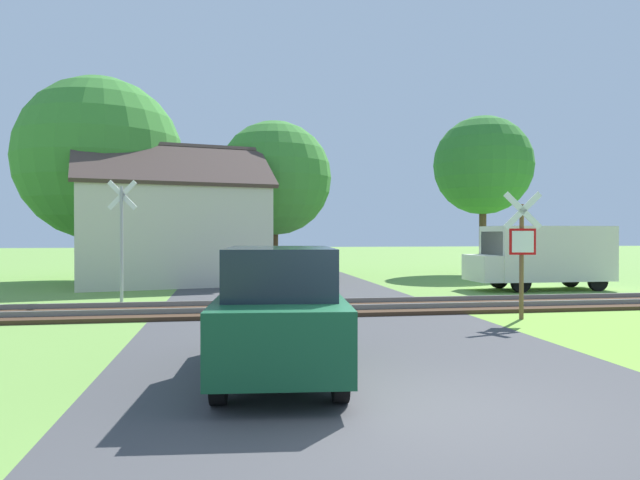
{
  "coord_description": "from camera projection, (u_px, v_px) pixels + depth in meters",
  "views": [
    {
      "loc": [
        -2.0,
        -6.01,
        1.96
      ],
      "look_at": [
        0.5,
        9.41,
        1.8
      ],
      "focal_mm": 32.0,
      "sensor_mm": 36.0,
      "label": 1
    }
  ],
  "objects": [
    {
      "name": "mail_truck",
      "position": [
        543.0,
        255.0,
        20.05
      ],
      "size": [
        4.92,
        1.95,
        2.24
      ],
      "rotation": [
        0.0,
        0.0,
        1.58
      ],
      "color": "silver",
      "rests_on": "ground"
    },
    {
      "name": "tree_center",
      "position": [
        275.0,
        178.0,
        25.92
      ],
      "size": [
        5.17,
        5.17,
        7.1
      ],
      "color": "#513823",
      "rests_on": "ground"
    },
    {
      "name": "house",
      "position": [
        172.0,
        231.0,
        22.54
      ],
      "size": [
        8.21,
        6.69,
        5.58
      ],
      "rotation": [
        0.0,
        0.0,
        0.21
      ],
      "color": "beige",
      "rests_on": "ground"
    },
    {
      "name": "rail_track",
      "position": [
        307.0,
        308.0,
        14.57
      ],
      "size": [
        60.0,
        2.6,
        0.22
      ],
      "color": "#422D1E",
      "rests_on": "ground"
    },
    {
      "name": "parked_car",
      "position": [
        280.0,
        311.0,
        7.89
      ],
      "size": [
        2.0,
        4.13,
        1.78
      ],
      "rotation": [
        0.0,
        0.0,
        -0.09
      ],
      "color": "#144C2D",
      "rests_on": "ground"
    },
    {
      "name": "tree_left",
      "position": [
        100.0,
        159.0,
        23.8
      ],
      "size": [
        6.79,
        6.79,
        8.5
      ],
      "color": "#513823",
      "rests_on": "ground"
    },
    {
      "name": "tree_far",
      "position": [
        483.0,
        166.0,
        28.32
      ],
      "size": [
        4.88,
        4.88,
        7.83
      ],
      "color": "#513823",
      "rests_on": "ground"
    },
    {
      "name": "crossing_sign_far",
      "position": [
        122.0,
        232.0,
        16.49
      ],
      "size": [
        0.86,
        0.22,
        3.53
      ],
      "rotation": [
        0.0,
        0.0,
        -0.22
      ],
      "color": "#9E9EA5",
      "rests_on": "ground"
    },
    {
      "name": "stop_sign_near",
      "position": [
        522.0,
        247.0,
        13.04
      ],
      "size": [
        0.87,
        0.21,
        2.94
      ],
      "rotation": [
        0.0,
        0.0,
        2.96
      ],
      "color": "brown",
      "rests_on": "ground"
    },
    {
      "name": "ground_plane",
      "position": [
        412.0,
        412.0,
        6.27
      ],
      "size": [
        160.0,
        160.0,
        0.0
      ],
      "primitive_type": "plane",
      "color": "#6B9942"
    },
    {
      "name": "road_asphalt",
      "position": [
        368.0,
        369.0,
        8.25
      ],
      "size": [
        7.54,
        80.0,
        0.01
      ],
      "primitive_type": "cube",
      "color": "#424244",
      "rests_on": "ground"
    }
  ]
}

